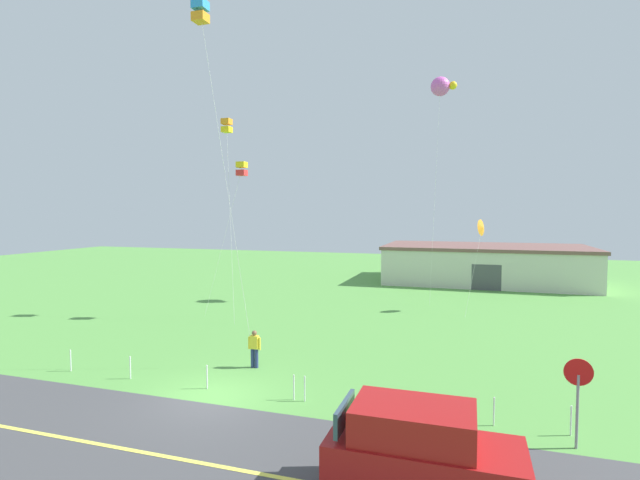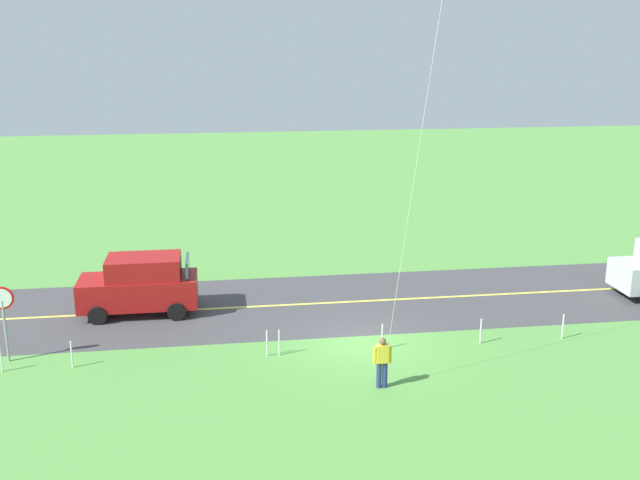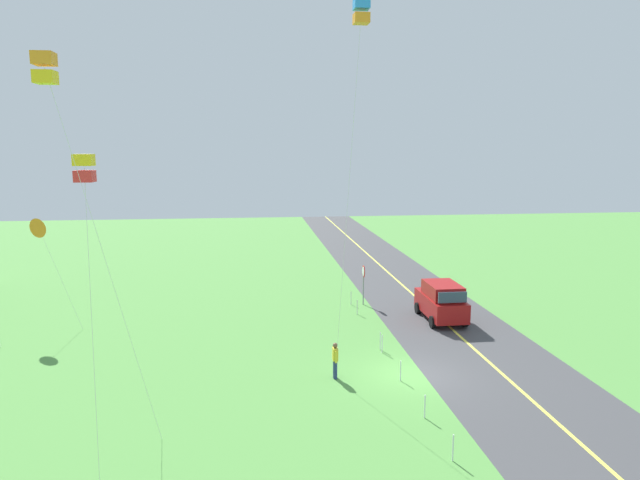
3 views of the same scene
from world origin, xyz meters
name	(u,v)px [view 2 (image 2 of 3)]	position (x,y,z in m)	size (l,w,h in m)	color
ground_plane	(361,343)	(0.00, 0.00, -0.05)	(120.00, 120.00, 0.10)	#549342
asphalt_road	(341,302)	(0.00, -4.00, 0.00)	(120.00, 7.00, 0.00)	#424244
road_centre_stripe	(341,302)	(0.00, -4.00, 0.01)	(120.00, 0.16, 0.00)	#E5E04C
car_suv_foreground	(140,284)	(7.76, -3.94, 1.15)	(4.40, 2.12, 2.24)	maroon
stop_sign	(3,309)	(11.67, -0.10, 1.80)	(0.76, 0.08, 2.56)	gray
person_adult_near	(382,361)	(0.05, 3.46, 0.86)	(0.58, 0.22, 1.60)	navy
fence_post_0	(563,326)	(-7.04, 0.70, 0.45)	(0.05, 0.05, 0.90)	silver
fence_post_1	(481,331)	(-4.05, 0.70, 0.45)	(0.05, 0.05, 0.90)	silver
fence_post_2	(382,337)	(-0.59, 0.70, 0.45)	(0.05, 0.05, 0.90)	silver
fence_post_3	(279,343)	(2.90, 0.70, 0.45)	(0.05, 0.05, 0.90)	silver
fence_post_4	(267,343)	(3.30, 0.70, 0.45)	(0.05, 0.05, 0.90)	silver
fence_post_5	(72,354)	(9.52, 0.70, 0.45)	(0.05, 0.05, 0.90)	silver
fence_post_6	(1,358)	(11.67, 0.70, 0.45)	(0.05, 0.05, 0.90)	silver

